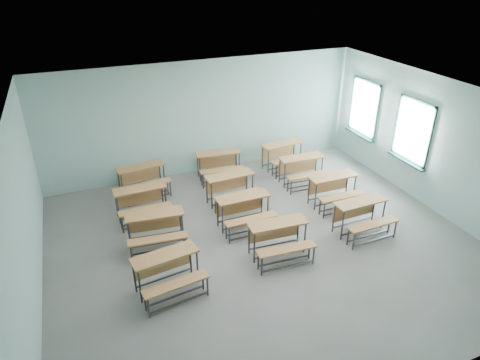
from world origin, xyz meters
The scene contains 13 objects.
room centered at (0.08, 0.03, 1.60)m, with size 9.04×8.04×3.24m.
desk_unit_r0c0 centered at (-2.26, -0.69, 0.51)m, with size 1.32×0.98×0.77m.
desk_unit_r0c1 centered at (0.11, -0.52, 0.51)m, with size 1.28×0.90×0.77m.
desk_unit_r0c2 centered at (2.23, -0.44, 0.51)m, with size 1.25×0.86×0.77m.
desk_unit_r1c0 centered at (-2.17, 0.78, 0.51)m, with size 1.31×0.95×0.77m.
desk_unit_r1c1 centered at (-0.13, 0.75, 0.51)m, with size 1.23×0.83×0.77m.
desk_unit_r1c2 centered at (2.33, 0.85, 0.51)m, with size 1.23×0.83×0.77m.
desk_unit_r2c0 centered at (-2.24, 2.04, 0.51)m, with size 1.25×0.85×0.77m.
desk_unit_r2c1 centered at (-0.02, 1.87, 0.51)m, with size 1.27×0.89×0.77m.
desk_unit_r2c2 centered at (2.16, 2.14, 0.51)m, with size 1.26×0.88×0.77m.
desk_unit_r3c0 centered at (-1.99, 3.21, 0.51)m, with size 1.32×0.97×0.77m.
desk_unit_r3c1 centered at (0.16, 3.29, 0.51)m, with size 1.31×0.96×0.77m.
desk_unit_r3c2 centered at (2.12, 3.19, 0.51)m, with size 1.31×0.96×0.77m.
Camera 1 is at (-3.35, -6.92, 5.59)m, focal length 32.00 mm.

